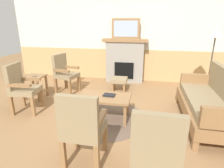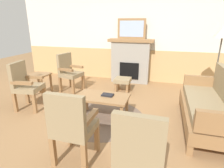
{
  "view_description": "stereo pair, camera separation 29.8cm",
  "coord_description": "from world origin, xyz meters",
  "px_view_note": "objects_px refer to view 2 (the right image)",
  "views": [
    {
      "loc": [
        0.69,
        -3.11,
        1.72
      ],
      "look_at": [
        0.0,
        0.35,
        0.55
      ],
      "focal_mm": 29.7,
      "sensor_mm": 36.0,
      "label": 1
    },
    {
      "loc": [
        0.98,
        -3.04,
        1.72
      ],
      "look_at": [
        0.0,
        0.35,
        0.55
      ],
      "focal_mm": 29.7,
      "sensor_mm": 36.0,
      "label": 2
    }
  ],
  "objects_px": {
    "fireplace": "(131,60)",
    "footstool": "(123,81)",
    "framed_picture": "(132,29)",
    "armchair_by_window_left": "(25,84)",
    "couch": "(209,106)",
    "armchair_front_center": "(140,150)",
    "floor_lamp_by_couch": "(222,37)",
    "book_on_table": "(108,95)",
    "side_table": "(40,79)",
    "armchair_near_fireplace": "(69,71)",
    "armchair_front_left": "(72,124)",
    "coffee_table": "(102,99)"
  },
  "relations": [
    {
      "from": "fireplace",
      "to": "coffee_table",
      "type": "relative_size",
      "value": 1.35
    },
    {
      "from": "fireplace",
      "to": "side_table",
      "type": "height_order",
      "value": "fireplace"
    },
    {
      "from": "couch",
      "to": "floor_lamp_by_couch",
      "type": "distance_m",
      "value": 1.61
    },
    {
      "from": "fireplace",
      "to": "footstool",
      "type": "xyz_separation_m",
      "value": [
        -0.02,
        -0.91,
        -0.37
      ]
    },
    {
      "from": "armchair_by_window_left",
      "to": "framed_picture",
      "type": "bearing_deg",
      "value": 54.55
    },
    {
      "from": "armchair_near_fireplace",
      "to": "armchair_by_window_left",
      "type": "distance_m",
      "value": 1.25
    },
    {
      "from": "fireplace",
      "to": "framed_picture",
      "type": "height_order",
      "value": "framed_picture"
    },
    {
      "from": "couch",
      "to": "side_table",
      "type": "height_order",
      "value": "couch"
    },
    {
      "from": "side_table",
      "to": "armchair_front_left",
      "type": "bearing_deg",
      "value": -45.15
    },
    {
      "from": "book_on_table",
      "to": "framed_picture",
      "type": "bearing_deg",
      "value": 90.46
    },
    {
      "from": "fireplace",
      "to": "book_on_table",
      "type": "relative_size",
      "value": 6.13
    },
    {
      "from": "fireplace",
      "to": "side_table",
      "type": "relative_size",
      "value": 2.36
    },
    {
      "from": "couch",
      "to": "floor_lamp_by_couch",
      "type": "height_order",
      "value": "floor_lamp_by_couch"
    },
    {
      "from": "armchair_front_left",
      "to": "framed_picture",
      "type": "bearing_deg",
      "value": 89.29
    },
    {
      "from": "book_on_table",
      "to": "armchair_near_fireplace",
      "type": "distance_m",
      "value": 1.81
    },
    {
      "from": "side_table",
      "to": "couch",
      "type": "bearing_deg",
      "value": -7.21
    },
    {
      "from": "armchair_by_window_left",
      "to": "footstool",
      "type": "bearing_deg",
      "value": 41.58
    },
    {
      "from": "framed_picture",
      "to": "side_table",
      "type": "xyz_separation_m",
      "value": [
        -1.89,
        -1.76,
        -1.13
      ]
    },
    {
      "from": "fireplace",
      "to": "couch",
      "type": "bearing_deg",
      "value": -51.59
    },
    {
      "from": "framed_picture",
      "to": "armchair_front_center",
      "type": "xyz_separation_m",
      "value": [
        0.82,
        -3.86,
        -1.02
      ]
    },
    {
      "from": "armchair_front_center",
      "to": "framed_picture",
      "type": "bearing_deg",
      "value": 101.96
    },
    {
      "from": "side_table",
      "to": "armchair_by_window_left",
      "type": "bearing_deg",
      "value": -76.29
    },
    {
      "from": "framed_picture",
      "to": "coffee_table",
      "type": "relative_size",
      "value": 0.83
    },
    {
      "from": "framed_picture",
      "to": "couch",
      "type": "relative_size",
      "value": 0.44
    },
    {
      "from": "framed_picture",
      "to": "armchair_by_window_left",
      "type": "xyz_separation_m",
      "value": [
        -1.73,
        -2.43,
        -1.02
      ]
    },
    {
      "from": "side_table",
      "to": "footstool",
      "type": "bearing_deg",
      "value": 24.33
    },
    {
      "from": "couch",
      "to": "footstool",
      "type": "bearing_deg",
      "value": 143.77
    },
    {
      "from": "couch",
      "to": "armchair_front_center",
      "type": "distance_m",
      "value": 1.9
    },
    {
      "from": "floor_lamp_by_couch",
      "to": "fireplace",
      "type": "bearing_deg",
      "value": 153.19
    },
    {
      "from": "book_on_table",
      "to": "armchair_near_fireplace",
      "type": "height_order",
      "value": "armchair_near_fireplace"
    },
    {
      "from": "armchair_near_fireplace",
      "to": "armchair_front_left",
      "type": "relative_size",
      "value": 1.0
    },
    {
      "from": "armchair_front_left",
      "to": "fireplace",
      "type": "bearing_deg",
      "value": 89.29
    },
    {
      "from": "armchair_near_fireplace",
      "to": "floor_lamp_by_couch",
      "type": "xyz_separation_m",
      "value": [
        3.45,
        0.18,
        0.91
      ]
    },
    {
      "from": "coffee_table",
      "to": "footstool",
      "type": "bearing_deg",
      "value": 88.21
    },
    {
      "from": "armchair_near_fireplace",
      "to": "coffee_table",
      "type": "bearing_deg",
      "value": -41.79
    },
    {
      "from": "book_on_table",
      "to": "coffee_table",
      "type": "bearing_deg",
      "value": -155.67
    },
    {
      "from": "armchair_near_fireplace",
      "to": "armchair_front_left",
      "type": "height_order",
      "value": "same"
    },
    {
      "from": "coffee_table",
      "to": "armchair_front_left",
      "type": "height_order",
      "value": "armchair_front_left"
    },
    {
      "from": "framed_picture",
      "to": "armchair_by_window_left",
      "type": "distance_m",
      "value": 3.15
    },
    {
      "from": "book_on_table",
      "to": "side_table",
      "type": "xyz_separation_m",
      "value": [
        -1.91,
        0.6,
        -0.02
      ]
    },
    {
      "from": "footstool",
      "to": "floor_lamp_by_couch",
      "type": "distance_m",
      "value": 2.39
    },
    {
      "from": "framed_picture",
      "to": "book_on_table",
      "type": "xyz_separation_m",
      "value": [
        0.02,
        -2.36,
        -1.1
      ]
    },
    {
      "from": "framed_picture",
      "to": "book_on_table",
      "type": "distance_m",
      "value": 2.61
    },
    {
      "from": "coffee_table",
      "to": "book_on_table",
      "type": "xyz_separation_m",
      "value": [
        0.09,
        0.04,
        0.07
      ]
    },
    {
      "from": "coffee_table",
      "to": "armchair_front_left",
      "type": "xyz_separation_m",
      "value": [
        0.02,
        -1.21,
        0.15
      ]
    },
    {
      "from": "book_on_table",
      "to": "armchair_front_center",
      "type": "relative_size",
      "value": 0.22
    },
    {
      "from": "coffee_table",
      "to": "armchair_front_center",
      "type": "distance_m",
      "value": 1.72
    },
    {
      "from": "framed_picture",
      "to": "armchair_near_fireplace",
      "type": "distance_m",
      "value": 2.11
    },
    {
      "from": "book_on_table",
      "to": "footstool",
      "type": "height_order",
      "value": "book_on_table"
    },
    {
      "from": "footstool",
      "to": "armchair_front_left",
      "type": "xyz_separation_m",
      "value": [
        -0.02,
        -2.7,
        0.25
      ]
    }
  ]
}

